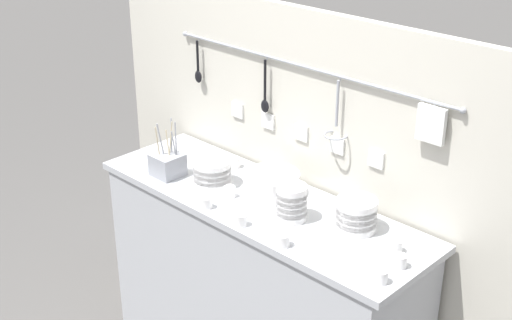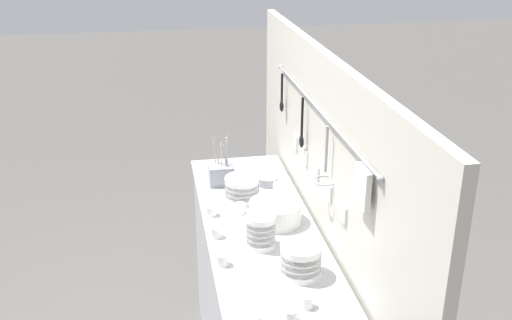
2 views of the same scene
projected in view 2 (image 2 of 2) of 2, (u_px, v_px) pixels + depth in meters
counter at (259, 309)px, 2.86m from camera, size 1.55×0.49×0.94m
back_wall at (319, 235)px, 2.75m from camera, size 2.35×0.11×1.70m
bowl_stack_wide_centre at (261, 231)px, 2.46m from camera, size 0.12×0.12×0.15m
bowl_stack_tall_left at (242, 189)px, 2.87m from camera, size 0.17×0.17×0.11m
bowl_stack_nested_right at (301, 260)px, 2.27m from camera, size 0.16×0.16×0.13m
plate_stack at (275, 212)px, 2.67m from camera, size 0.23×0.23×0.10m
steel_mixing_bowl at (267, 180)px, 3.05m from camera, size 0.11×0.11×0.04m
cutlery_caddy at (221, 173)px, 3.05m from camera, size 0.12×0.12×0.26m
cup_front_right at (226, 168)px, 3.18m from camera, size 0.05×0.05×0.05m
cup_edge_far at (290, 316)px, 2.02m from camera, size 0.05×0.05×0.05m
cup_centre at (307, 301)px, 2.10m from camera, size 0.05×0.05×0.05m
cup_front_left at (216, 232)px, 2.55m from camera, size 0.05×0.05×0.05m
cup_by_caddy at (240, 208)px, 2.76m from camera, size 0.05×0.05×0.05m
cup_edge_near at (278, 187)px, 2.96m from camera, size 0.05×0.05×0.05m
cup_beside_plates at (211, 211)px, 2.73m from camera, size 0.05×0.05×0.05m
cup_back_left at (223, 260)px, 2.35m from camera, size 0.05×0.05×0.05m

